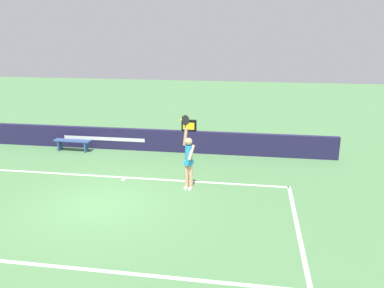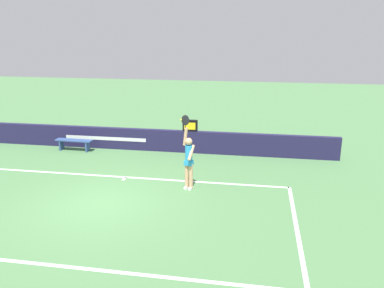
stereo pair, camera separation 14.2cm
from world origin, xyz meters
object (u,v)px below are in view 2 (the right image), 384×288
at_px(speed_display, 190,126).
at_px(tennis_player, 189,159).
at_px(tennis_ball, 181,120).
at_px(courtside_bench_near, 74,142).

height_order(speed_display, tennis_player, tennis_player).
distance_m(speed_display, tennis_player, 3.99).
bearing_deg(speed_display, tennis_ball, -84.23).
bearing_deg(speed_display, courtside_bench_near, -172.96).
bearing_deg(tennis_ball, tennis_player, 1.55).
xyz_separation_m(tennis_ball, courtside_bench_near, (-5.45, 3.32, -1.97)).
relative_size(speed_display, tennis_player, 0.25).
xyz_separation_m(speed_display, courtside_bench_near, (-5.05, -0.62, -0.81)).
xyz_separation_m(tennis_player, courtside_bench_near, (-5.69, 3.32, -0.66)).
bearing_deg(speed_display, tennis_player, -80.75).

